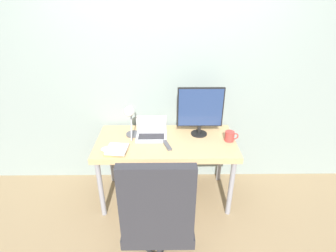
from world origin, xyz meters
The scene contains 11 objects.
ground_plane centered at (0.00, 0.00, 0.00)m, with size 12.00×12.00×0.00m, color #937A56.
wall_back centered at (0.00, 0.74, 1.30)m, with size 8.00×0.05×2.60m.
desk centered at (0.00, 0.34, 0.66)m, with size 1.41×0.68×0.73m.
laptop centered at (-0.15, 0.41, 0.77)m, with size 0.31×0.21×0.22m.
monitor centered at (0.35, 0.47, 1.01)m, with size 0.47×0.17×0.52m.
desk_lamp centered at (-0.34, 0.35, 0.97)m, with size 0.15×0.27×0.39m.
office_chair centered at (-0.06, -0.57, 0.63)m, with size 0.56×0.58×1.15m.
book_stack centered at (-0.47, 0.13, 0.75)m, with size 0.22×0.21×0.04m.
tv_remote centered at (0.01, 0.22, 0.74)m, with size 0.09×0.18×0.02m.
mug centered at (0.65, 0.32, 0.78)m, with size 0.14×0.09×0.10m.
game_controller centered at (-0.54, 0.14, 0.75)m, with size 0.16×0.10×0.04m.
Camera 1 is at (0.00, -1.97, 2.07)m, focal length 28.00 mm.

